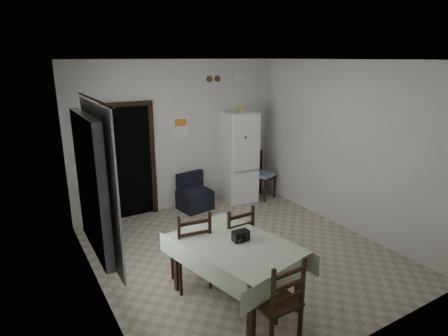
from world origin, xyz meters
name	(u,v)px	position (x,y,z in m)	size (l,w,h in m)	color
ground	(240,252)	(0.00, 0.00, 0.00)	(4.50, 4.50, 0.00)	#A69987
ceiling	(243,60)	(0.00, 0.00, 2.90)	(4.20, 4.50, 0.02)	white
wall_back	(178,136)	(0.00, 2.25, 1.45)	(4.20, 0.02, 2.90)	silver
wall_front	(370,218)	(0.00, -2.25, 1.45)	(4.20, 0.02, 2.90)	silver
wall_left	(93,188)	(-2.10, 0.00, 1.45)	(0.02, 4.50, 2.90)	silver
wall_right	(343,146)	(2.10, 0.00, 1.45)	(0.02, 4.50, 2.90)	silver
doorway	(124,160)	(-1.05, 2.45, 1.06)	(1.06, 0.52, 2.22)	black
window_recess	(91,186)	(-2.15, -0.20, 1.55)	(0.10, 1.20, 1.60)	silver
curtain	(101,184)	(-2.04, -0.20, 1.55)	(0.02, 1.45, 1.85)	silver
curtain_rod	(94,99)	(-2.03, -0.20, 2.50)	(0.02, 0.02, 1.60)	black
calendar	(181,127)	(0.05, 2.24, 1.62)	(0.28, 0.02, 0.40)	white
calendar_image	(181,122)	(0.05, 2.23, 1.72)	(0.24, 0.01, 0.14)	orange
light_switch	(186,153)	(0.15, 2.24, 1.10)	(0.08, 0.02, 0.12)	beige
vent_left	(210,79)	(0.70, 2.23, 2.52)	(0.12, 0.12, 0.03)	brown
vent_right	(217,79)	(0.88, 2.23, 2.52)	(0.12, 0.12, 0.03)	brown
emergency_light	(238,77)	(1.35, 2.21, 2.55)	(0.25, 0.07, 0.09)	white
fridge	(238,157)	(1.19, 1.93, 0.94)	(0.61, 0.61, 1.88)	white
tan_cone	(241,108)	(1.20, 1.85, 1.96)	(0.21, 0.21, 0.17)	tan
navy_seat	(195,192)	(0.17, 1.93, 0.36)	(0.59, 0.57, 0.72)	black
corner_chair	(263,176)	(1.71, 1.74, 0.50)	(0.43, 0.43, 1.00)	black
dining_table	(235,272)	(-0.71, -0.96, 0.40)	(1.00, 1.53, 0.80)	#ACBEA3
black_bag	(241,236)	(-0.63, -0.95, 0.86)	(0.20, 0.12, 0.13)	black
dining_chair_far_left	(190,247)	(-1.03, -0.36, 0.54)	(0.47, 0.47, 1.09)	black
dining_chair_far_right	(233,239)	(-0.39, -0.41, 0.52)	(0.44, 0.44, 1.03)	black
dining_chair_near_head	(275,300)	(-0.74, -1.78, 0.52)	(0.45, 0.45, 1.04)	black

